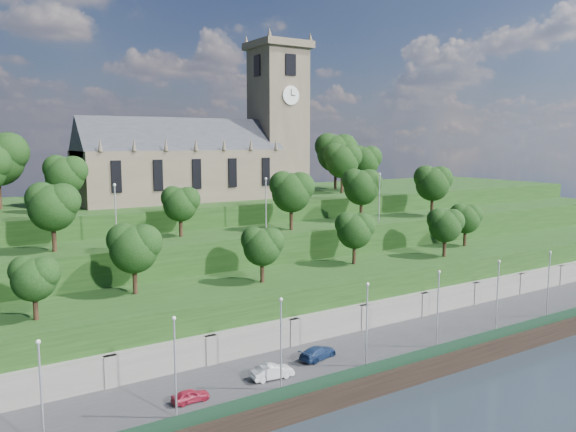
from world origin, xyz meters
TOP-DOWN VIEW (x-y plane):
  - ground at (0.00, 0.00)m, footprint 320.00×320.00m
  - promenade at (0.00, 6.00)m, footprint 160.00×12.00m
  - quay_wall at (0.00, -0.05)m, footprint 160.00×0.50m
  - fence at (0.00, 0.60)m, footprint 160.00×0.10m
  - retaining_wall at (0.00, 11.97)m, footprint 160.00×2.10m
  - embankment_lower at (0.00, 18.00)m, footprint 160.00×12.00m
  - embankment_upper at (0.00, 29.00)m, footprint 160.00×10.00m
  - hilltop at (0.00, 50.00)m, footprint 160.00×32.00m
  - church at (0.79, 45.98)m, footprint 38.60×12.35m
  - trees_lower at (2.02, 18.24)m, footprint 67.67×8.92m
  - trees_upper at (6.68, 27.99)m, footprint 64.98×8.05m
  - trees_hilltop at (1.04, 45.57)m, footprint 70.85×16.23m
  - lamp_posts_promenade at (-2.00, 2.50)m, footprint 60.36×0.36m
  - lamp_posts_upper at (0.00, 26.00)m, footprint 40.36×0.36m
  - car_left at (-19.94, 4.54)m, footprint 3.31×1.35m
  - car_middle at (-11.49, 4.96)m, footprint 4.28×1.84m
  - car_right at (-4.97, 6.66)m, footprint 4.81×2.89m

SIDE VIEW (x-z plane):
  - ground at x=0.00m, z-range 0.00..0.00m
  - promenade at x=0.00m, z-range 0.00..2.00m
  - quay_wall at x=0.00m, z-range 0.00..2.20m
  - retaining_wall at x=0.00m, z-range 0.00..5.00m
  - car_left at x=-19.94m, z-range 2.00..3.12m
  - fence at x=0.00m, z-range 2.00..3.20m
  - car_right at x=-4.97m, z-range 2.00..3.30m
  - car_middle at x=-11.49m, z-range 2.00..3.37m
  - embankment_lower at x=0.00m, z-range 0.00..8.00m
  - embankment_upper at x=0.00m, z-range 0.00..12.00m
  - lamp_posts_promenade at x=-2.00m, z-range 2.62..11.22m
  - hilltop at x=0.00m, z-range 0.00..15.00m
  - trees_lower at x=2.02m, z-range 8.88..16.59m
  - lamp_posts_upper at x=0.00m, z-range 12.60..20.21m
  - trees_upper at x=6.68m, z-range 13.24..21.69m
  - trees_hilltop at x=1.04m, z-range 16.20..27.18m
  - church at x=0.79m, z-range 8.72..36.32m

